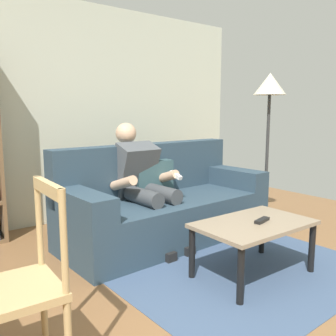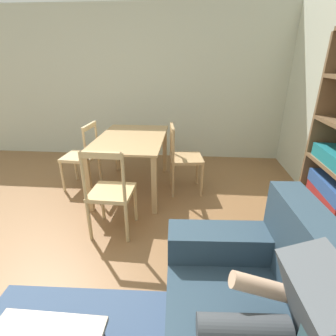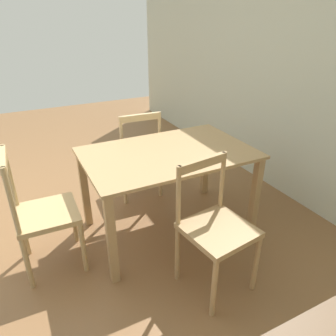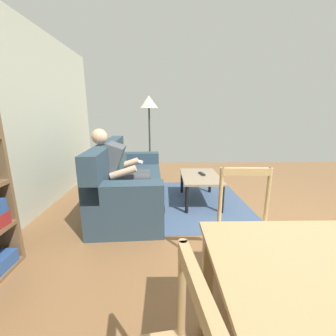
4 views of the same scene
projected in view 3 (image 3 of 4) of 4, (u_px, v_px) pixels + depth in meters
wall_side at (265, 63)px, 3.34m from camera, size 0.12×6.00×2.53m
dining_table at (168, 164)px, 2.58m from camera, size 1.35×0.87×0.75m
dining_chair_near_wall at (215, 228)px, 2.09m from camera, size 0.47×0.47×0.92m
dining_chair_facing_couch at (43, 214)px, 2.26m from camera, size 0.43×0.43×0.95m
dining_chair_by_doorway at (137, 153)px, 3.23m from camera, size 0.44×0.44×0.91m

